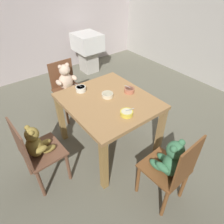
% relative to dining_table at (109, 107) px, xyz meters
% --- Properties ---
extents(ground_plane, '(5.20, 5.20, 0.04)m').
position_rel_dining_table_xyz_m(ground_plane, '(0.00, 0.00, -0.64)').
color(ground_plane, '#676555').
extents(dining_table, '(1.04, 0.93, 0.72)m').
position_rel_dining_table_xyz_m(dining_table, '(0.00, 0.00, 0.00)').
color(dining_table, '#A57949').
rests_on(dining_table, ground_plane).
extents(teddy_chair_near_front, '(0.42, 0.39, 0.85)m').
position_rel_dining_table_xyz_m(teddy_chair_near_front, '(-0.00, -0.89, -0.10)').
color(teddy_chair_near_front, brown).
rests_on(teddy_chair_near_front, ground_plane).
extents(teddy_chair_near_left, '(0.41, 0.41, 0.83)m').
position_rel_dining_table_xyz_m(teddy_chair_near_left, '(-0.95, -0.06, -0.07)').
color(teddy_chair_near_left, brown).
rests_on(teddy_chair_near_left, ground_plane).
extents(teddy_chair_near_right, '(0.41, 0.38, 0.89)m').
position_rel_dining_table_xyz_m(teddy_chair_near_right, '(0.95, -0.02, -0.07)').
color(teddy_chair_near_right, brown).
rests_on(teddy_chair_near_right, ground_plane).
extents(porridge_bowl_terracotta_far_center, '(0.12, 0.13, 0.12)m').
position_rel_dining_table_xyz_m(porridge_bowl_terracotta_far_center, '(0.02, 0.29, 0.13)').
color(porridge_bowl_terracotta_far_center, '#BB6D51').
rests_on(porridge_bowl_terracotta_far_center, dining_table).
extents(porridge_bowl_cream_center, '(0.13, 0.13, 0.05)m').
position_rel_dining_table_xyz_m(porridge_bowl_cream_center, '(-0.06, 0.03, 0.13)').
color(porridge_bowl_cream_center, beige).
rests_on(porridge_bowl_cream_center, dining_table).
extents(porridge_bowl_white_near_left, '(0.12, 0.13, 0.12)m').
position_rel_dining_table_xyz_m(porridge_bowl_white_near_left, '(-0.35, -0.15, 0.13)').
color(porridge_bowl_white_near_left, silver).
rests_on(porridge_bowl_white_near_left, dining_table).
extents(porridge_bowl_yellow_near_right, '(0.14, 0.13, 0.11)m').
position_rel_dining_table_xyz_m(porridge_bowl_yellow_near_right, '(0.34, -0.02, 0.13)').
color(porridge_bowl_yellow_near_right, yellow).
rests_on(porridge_bowl_yellow_near_right, dining_table).
extents(sink_basin, '(0.55, 0.50, 0.81)m').
position_rel_dining_table_xyz_m(sink_basin, '(-2.05, 0.99, -0.09)').
color(sink_basin, '#B7B2A8').
rests_on(sink_basin, ground_plane).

